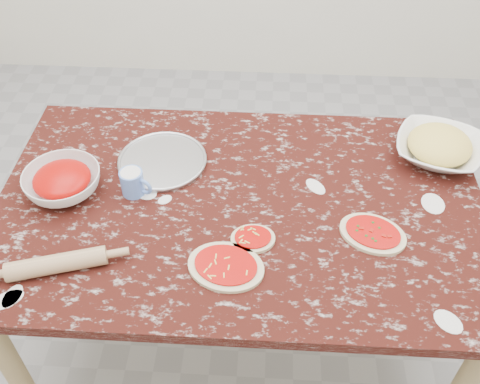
% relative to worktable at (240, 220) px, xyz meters
% --- Properties ---
extents(ground, '(4.00, 4.00, 0.00)m').
position_rel_worktable_xyz_m(ground, '(0.00, 0.00, -0.67)').
color(ground, gray).
extents(worktable, '(1.60, 1.00, 0.75)m').
position_rel_worktable_xyz_m(worktable, '(0.00, 0.00, 0.00)').
color(worktable, black).
rests_on(worktable, ground).
extents(pizza_tray, '(0.33, 0.33, 0.01)m').
position_rel_worktable_xyz_m(pizza_tray, '(-0.28, 0.18, 0.09)').
color(pizza_tray, '#B2B2B7').
rests_on(pizza_tray, worktable).
extents(sauce_bowl, '(0.32, 0.32, 0.08)m').
position_rel_worktable_xyz_m(sauce_bowl, '(-0.59, 0.02, 0.12)').
color(sauce_bowl, white).
rests_on(sauce_bowl, worktable).
extents(cheese_bowl, '(0.37, 0.37, 0.07)m').
position_rel_worktable_xyz_m(cheese_bowl, '(0.68, 0.27, 0.12)').
color(cheese_bowl, white).
rests_on(cheese_bowl, worktable).
extents(flour_mug, '(0.11, 0.08, 0.09)m').
position_rel_worktable_xyz_m(flour_mug, '(-0.35, 0.03, 0.13)').
color(flour_mug, '#5F8AE6').
rests_on(flour_mug, worktable).
extents(pizza_left, '(0.26, 0.23, 0.02)m').
position_rel_worktable_xyz_m(pizza_left, '(-0.03, -0.27, 0.09)').
color(pizza_left, beige).
rests_on(pizza_left, worktable).
extents(pizza_mid, '(0.15, 0.13, 0.02)m').
position_rel_worktable_xyz_m(pizza_mid, '(0.05, -0.16, 0.09)').
color(pizza_mid, beige).
rests_on(pizza_mid, worktable).
extents(pizza_right, '(0.25, 0.23, 0.02)m').
position_rel_worktable_xyz_m(pizza_right, '(0.42, -0.12, 0.09)').
color(pizza_right, beige).
rests_on(pizza_right, worktable).
extents(rolling_pin, '(0.29, 0.14, 0.06)m').
position_rel_worktable_xyz_m(rolling_pin, '(-0.51, -0.30, 0.11)').
color(rolling_pin, tan).
rests_on(rolling_pin, worktable).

